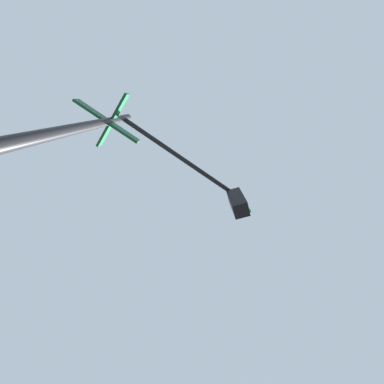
{
  "coord_description": "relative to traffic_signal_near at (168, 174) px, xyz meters",
  "views": [
    {
      "loc": [
        -5.26,
        -6.59,
        1.26
      ],
      "look_at": [
        -5.58,
        -5.52,
        4.16
      ],
      "focal_mm": 21.68,
      "sensor_mm": 36.0,
      "label": 1
    }
  ],
  "objects": [
    {
      "name": "traffic_signal_near",
      "position": [
        0.0,
        0.0,
        0.0
      ],
      "size": [
        2.25,
        2.77,
        6.25
      ],
      "color": "black",
      "rests_on": "ground_plane"
    }
  ]
}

